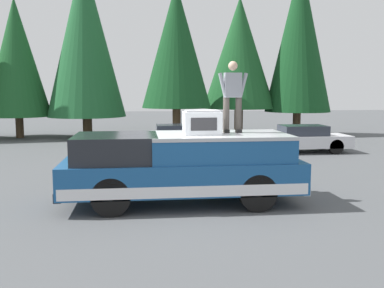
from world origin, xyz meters
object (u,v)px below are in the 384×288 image
at_px(pickup_truck, 182,167).
at_px(parked_car_silver, 301,139).
at_px(compressor_unit, 202,122).
at_px(parked_car_white, 176,138).
at_px(person_on_truck_bed, 233,95).

height_order(pickup_truck, parked_car_silver, pickup_truck).
bearing_deg(pickup_truck, compressor_unit, -106.75).
height_order(pickup_truck, parked_car_white, pickup_truck).
bearing_deg(compressor_unit, parked_car_white, -1.01).
height_order(pickup_truck, compressor_unit, compressor_unit).
relative_size(pickup_truck, parked_car_white, 1.35).
xyz_separation_m(pickup_truck, compressor_unit, (-0.13, -0.45, 1.05)).
bearing_deg(parked_car_white, pickup_truck, 176.10).
relative_size(compressor_unit, person_on_truck_bed, 0.50).
relative_size(parked_car_silver, parked_car_white, 1.00).
distance_m(pickup_truck, compressor_unit, 1.15).
height_order(person_on_truck_bed, parked_car_silver, person_on_truck_bed).
bearing_deg(pickup_truck, parked_car_white, -3.90).
height_order(compressor_unit, parked_car_white, compressor_unit).
distance_m(compressor_unit, parked_car_silver, 9.79).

